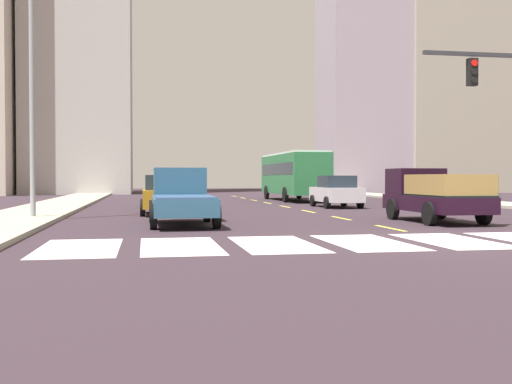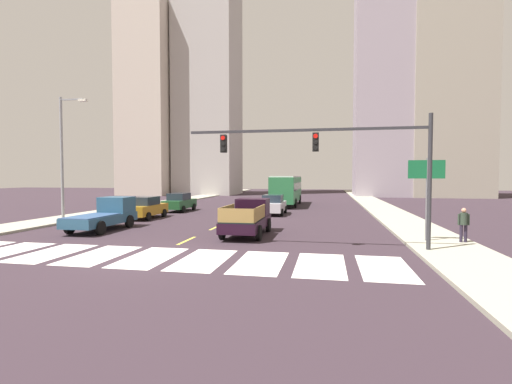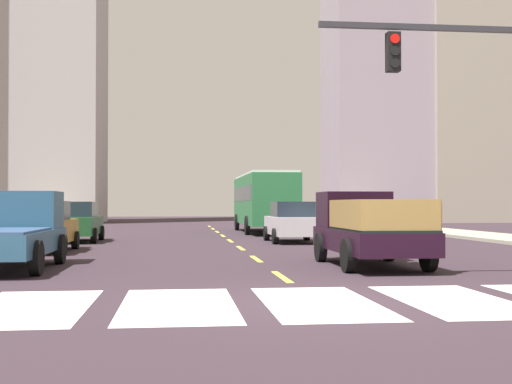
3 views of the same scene
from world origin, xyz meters
TOP-DOWN VIEW (x-y plane):
  - ground_plane at (0.00, 0.00)m, footprint 160.00×160.00m
  - sidewalk_right at (12.44, 18.00)m, footprint 3.31×110.00m
  - crosswalk_stripe_2 at (-4.57, 0.00)m, footprint 1.82×3.96m
  - crosswalk_stripe_3 at (-2.29, 0.00)m, footprint 1.82×3.96m
  - crosswalk_stripe_4 at (0.00, 0.00)m, footprint 1.82×3.96m
  - crosswalk_stripe_5 at (2.29, 0.00)m, footprint 1.82×3.96m
  - lane_dash_0 at (0.00, 4.00)m, footprint 0.16×2.40m
  - lane_dash_1 at (0.00, 9.00)m, footprint 0.16×2.40m
  - lane_dash_2 at (0.00, 14.00)m, footprint 0.16×2.40m
  - lane_dash_3 at (0.00, 19.00)m, footprint 0.16×2.40m
  - lane_dash_4 at (0.00, 24.00)m, footprint 0.16×2.40m
  - lane_dash_5 at (0.00, 29.00)m, footprint 0.16×2.40m
  - lane_dash_6 at (0.00, 34.00)m, footprint 0.16×2.40m
  - lane_dash_7 at (0.00, 39.00)m, footprint 0.16×2.40m
  - pickup_stakebed at (2.67, 6.73)m, footprint 2.18×5.20m
  - pickup_dark at (-6.43, 6.87)m, footprint 2.18×5.20m
  - city_bus at (2.59, 27.75)m, footprint 2.72×10.80m
  - sedan_near_right at (-6.62, 19.01)m, footprint 2.02×4.40m
  - sedan_near_left at (-6.86, 12.80)m, footprint 2.02×4.40m
  - sedan_far at (2.52, 17.63)m, footprint 2.02×4.40m
  - block_mid_left at (16.64, 49.90)m, footprint 10.45×7.68m
  - block_mid_right at (25.78, 50.75)m, footprint 11.63×10.13m

SIDE VIEW (x-z plane):
  - ground_plane at x=0.00m, z-range 0.00..0.00m
  - lane_dash_0 at x=0.00m, z-range 0.00..0.01m
  - lane_dash_1 at x=0.00m, z-range 0.00..0.01m
  - lane_dash_2 at x=0.00m, z-range 0.00..0.01m
  - lane_dash_3 at x=0.00m, z-range 0.00..0.01m
  - lane_dash_4 at x=0.00m, z-range 0.00..0.01m
  - lane_dash_5 at x=0.00m, z-range 0.00..0.01m
  - lane_dash_6 at x=0.00m, z-range 0.00..0.01m
  - lane_dash_7 at x=0.00m, z-range 0.00..0.01m
  - crosswalk_stripe_2 at x=-4.57m, z-range 0.00..0.01m
  - crosswalk_stripe_3 at x=-2.29m, z-range 0.00..0.01m
  - crosswalk_stripe_4 at x=0.00m, z-range 0.00..0.01m
  - crosswalk_stripe_5 at x=2.29m, z-range 0.00..0.01m
  - sidewalk_right at x=12.44m, z-range 0.00..0.15m
  - sedan_near_right at x=-6.62m, z-range 0.00..1.72m
  - sedan_near_left at x=-6.86m, z-range 0.00..1.72m
  - sedan_far at x=2.52m, z-range 0.00..1.72m
  - pickup_dark at x=-6.43m, z-range -0.06..1.90m
  - pickup_stakebed at x=2.67m, z-range -0.04..1.92m
  - city_bus at x=2.59m, z-range 0.29..3.61m
  - block_mid_right at x=25.78m, z-range 0.00..29.39m
  - block_mid_left at x=16.64m, z-range 0.00..34.66m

